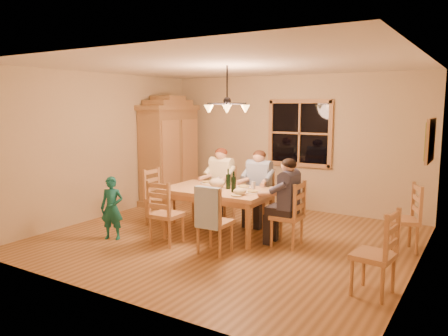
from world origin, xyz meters
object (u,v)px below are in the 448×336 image
Objects in this scene: chair_near_right at (215,232)px; wine_bottle_a at (228,179)px; wine_bottle_b at (234,182)px; chair_spare_back at (401,230)px; adult_woman at (221,175)px; chandelier at (227,107)px; adult_plaid_man at (259,178)px; adult_slate_man at (288,191)px; armoire at (169,154)px; chair_near_left at (167,224)px; chair_spare_front at (373,269)px; chair_far_left at (221,203)px; chair_far_right at (258,208)px; chair_end_left at (160,207)px; chair_end_right at (287,226)px; child at (112,208)px; dining_table at (218,195)px.

chair_near_right is 3.00× the size of wine_bottle_a.
chair_spare_back is (2.36, 0.82, -0.62)m from wine_bottle_b.
chair_near_right is at bearing 117.90° from adult_woman.
adult_plaid_man is (0.06, 0.98, -1.24)m from chandelier.
adult_slate_man is 1.06m from wine_bottle_a.
chair_near_right is at bearing -40.72° from armoire.
wine_bottle_b is at bearing 41.74° from chair_near_left.
chandelier reaches higher than chair_spare_front.
chair_far_left is 1.37m from wine_bottle_b.
chair_far_left is 1.13× the size of adult_plaid_man.
chandelier is 0.88× the size of adult_plaid_man.
chair_far_right is 1.64m from chair_near_right.
chair_near_right is at bearing 63.43° from chair_end_left.
chair_end_right is (3.36, -1.42, -0.75)m from armoire.
wine_bottle_b reaches higher than chair_far_left.
chair_far_left is 1.00× the size of chair_near_right.
adult_woman is 1.83m from adult_slate_man.
chair_far_right is at bearing 64.80° from chair_near_left.
child is (0.88, -2.55, -0.56)m from armoire.
chair_end_left is at bearing 175.26° from chandelier.
child reaches higher than chair_near_right.
chair_end_right is 1.00× the size of chair_spare_back.
chair_near_left is 1.00× the size of chair_end_right.
wine_bottle_b is at bearing -41.15° from wine_bottle_a.
dining_table is (2.16, -1.45, -0.40)m from armoire.
adult_plaid_man reaches higher than chair_spare_back.
chair_far_right is 1.13× the size of adult_plaid_man.
chair_far_left is 1.00× the size of chair_spare_front.
chair_near_right is at bearing 136.74° from chair_end_right.
chair_far_left is 1.14m from wine_bottle_a.
chair_near_right and chair_spare_front have the same top height.
adult_woman is (-0.04, 1.63, 0.54)m from chair_near_left.
armoire is 2.69m from wine_bottle_a.
chair_far_right is (0.06, 0.98, -1.77)m from chandelier.
armoire is 2.75m from child.
adult_plaid_man is (1.52, 0.86, 0.54)m from chair_end_left.
adult_woman is (-1.65, 0.77, 0.54)m from chair_end_right.
wine_bottle_b is (0.76, 0.72, 0.62)m from chair_near_left.
wine_bottle_a is at bearing 107.86° from chair_near_right.
adult_slate_man is at bearing -2.07° from wine_bottle_a.
chair_far_right is at bearing 117.98° from chair_end_left.
adult_woman reaches higher than chair_end_right.
chandelier is 1.18m from wine_bottle_a.
wine_bottle_b is 0.33× the size of chair_spare_front.
wine_bottle_a is (-0.17, -0.76, 0.08)m from adult_plaid_man.
wine_bottle_b is at bearing 97.98° from adult_slate_man.
adult_plaid_man is (0.77, 0.02, 0.54)m from chair_far_left.
adult_woman is 1.00× the size of adult_plaid_man.
adult_woman is at bearing 136.74° from chair_end_left.
chandelier is 0.77× the size of child.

